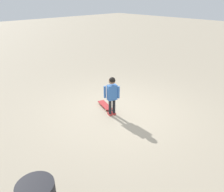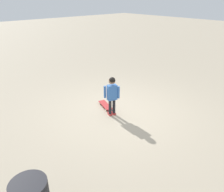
{
  "view_description": "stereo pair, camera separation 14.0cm",
  "coord_description": "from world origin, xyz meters",
  "views": [
    {
      "loc": [
        -3.78,
        -3.66,
        2.91
      ],
      "look_at": [
        -0.27,
        0.04,
        0.55
      ],
      "focal_mm": 35.33,
      "sensor_mm": 36.0,
      "label": 1
    },
    {
      "loc": [
        -3.68,
        -3.76,
        2.91
      ],
      "look_at": [
        -0.27,
        0.04,
        0.55
      ],
      "focal_mm": 35.33,
      "sensor_mm": 36.0,
      "label": 2
    }
  ],
  "objects": [
    {
      "name": "ground_plane",
      "position": [
        0.0,
        0.0,
        0.0
      ],
      "size": [
        50.0,
        50.0,
        0.0
      ],
      "primitive_type": "plane",
      "color": "tan"
    },
    {
      "name": "child_person",
      "position": [
        -0.27,
        0.04,
        0.66
      ],
      "size": [
        0.3,
        0.31,
        1.06
      ],
      "color": "black",
      "rests_on": "ground"
    },
    {
      "name": "skateboard",
      "position": [
        -0.11,
        0.5,
        0.06
      ],
      "size": [
        0.36,
        0.64,
        0.07
      ],
      "color": "#B22D2D",
      "rests_on": "ground"
    }
  ]
}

